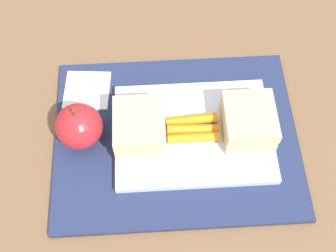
# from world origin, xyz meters

# --- Properties ---
(ground_plane) EXTENTS (2.40, 2.40, 0.00)m
(ground_plane) POSITION_xyz_m (0.00, 0.00, 0.00)
(ground_plane) COLOR brown
(lunchbag_mat) EXTENTS (0.36, 0.28, 0.01)m
(lunchbag_mat) POSITION_xyz_m (0.00, 0.00, 0.01)
(lunchbag_mat) COLOR navy
(lunchbag_mat) RESTS_ON ground_plane
(food_tray) EXTENTS (0.23, 0.17, 0.01)m
(food_tray) POSITION_xyz_m (-0.03, 0.00, 0.02)
(food_tray) COLOR white
(food_tray) RESTS_ON lunchbag_mat
(sandwich_half_left) EXTENTS (0.07, 0.08, 0.04)m
(sandwich_half_left) POSITION_xyz_m (-0.10, 0.00, 0.04)
(sandwich_half_left) COLOR #DBC189
(sandwich_half_left) RESTS_ON food_tray
(sandwich_half_right) EXTENTS (0.07, 0.08, 0.04)m
(sandwich_half_right) POSITION_xyz_m (0.05, 0.00, 0.04)
(sandwich_half_right) COLOR #DBC189
(sandwich_half_right) RESTS_ON food_tray
(carrot_sticks_bundle) EXTENTS (0.08, 0.04, 0.02)m
(carrot_sticks_bundle) POSITION_xyz_m (-0.02, -0.00, 0.03)
(carrot_sticks_bundle) COLOR orange
(carrot_sticks_bundle) RESTS_ON food_tray
(apple) EXTENTS (0.07, 0.07, 0.08)m
(apple) POSITION_xyz_m (0.14, -0.01, 0.04)
(apple) COLOR red
(apple) RESTS_ON lunchbag_mat
(paper_napkin) EXTENTS (0.08, 0.08, 0.00)m
(paper_napkin) POSITION_xyz_m (0.14, -0.09, 0.01)
(paper_napkin) COLOR white
(paper_napkin) RESTS_ON lunchbag_mat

